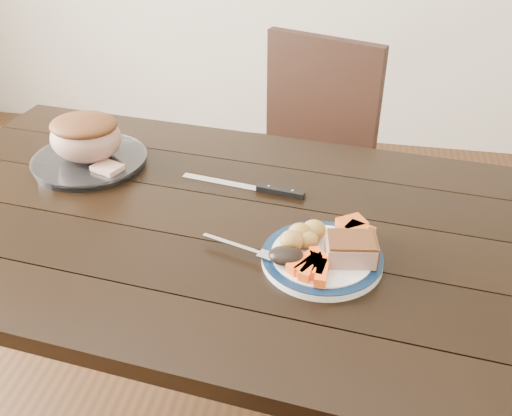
% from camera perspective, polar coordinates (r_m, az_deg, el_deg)
% --- Properties ---
extents(dining_table, '(1.69, 1.07, 0.75)m').
position_cam_1_polar(dining_table, '(1.35, -3.18, -4.29)').
color(dining_table, black).
rests_on(dining_table, ground).
extents(chair_far, '(0.54, 0.55, 0.93)m').
position_cam_1_polar(chair_far, '(2.02, 4.89, 4.76)').
color(chair_far, black).
rests_on(chair_far, ground).
extents(dinner_plate, '(0.25, 0.25, 0.02)m').
position_cam_1_polar(dinner_plate, '(1.17, 6.61, -5.05)').
color(dinner_plate, white).
rests_on(dinner_plate, dining_table).
extents(plate_rim, '(0.25, 0.25, 0.02)m').
position_cam_1_polar(plate_rim, '(1.17, 6.64, -4.72)').
color(plate_rim, '#0A1D36').
rests_on(plate_rim, dinner_plate).
extents(serving_platter, '(0.29, 0.29, 0.02)m').
position_cam_1_polar(serving_platter, '(1.57, -16.25, 4.47)').
color(serving_platter, white).
rests_on(serving_platter, dining_table).
extents(pork_slice, '(0.11, 0.09, 0.04)m').
position_cam_1_polar(pork_slice, '(1.15, 9.43, -4.15)').
color(pork_slice, tan).
rests_on(pork_slice, dinner_plate).
extents(roasted_potatoes, '(0.09, 0.09, 0.04)m').
position_cam_1_polar(roasted_potatoes, '(1.18, 4.73, -2.74)').
color(roasted_potatoes, gold).
rests_on(roasted_potatoes, dinner_plate).
extents(carrot_batons, '(0.08, 0.11, 0.02)m').
position_cam_1_polar(carrot_batons, '(1.11, 5.72, -5.81)').
color(carrot_batons, '#FD5815').
rests_on(carrot_batons, dinner_plate).
extents(pumpkin_wedges, '(0.09, 0.09, 0.04)m').
position_cam_1_polar(pumpkin_wedges, '(1.20, 9.86, -2.34)').
color(pumpkin_wedges, '#F05B1A').
rests_on(pumpkin_wedges, dinner_plate).
extents(dark_mushroom, '(0.07, 0.05, 0.03)m').
position_cam_1_polar(dark_mushroom, '(1.13, 3.04, -4.81)').
color(dark_mushroom, black).
rests_on(dark_mushroom, dinner_plate).
extents(fork, '(0.17, 0.07, 0.00)m').
position_cam_1_polar(fork, '(1.17, -0.98, -4.15)').
color(fork, silver).
rests_on(fork, dinner_plate).
extents(roast_joint, '(0.18, 0.16, 0.12)m').
position_cam_1_polar(roast_joint, '(1.54, -16.64, 6.70)').
color(roast_joint, tan).
rests_on(roast_joint, serving_platter).
extents(cut_slice, '(0.09, 0.08, 0.02)m').
position_cam_1_polar(cut_slice, '(1.49, -14.62, 3.84)').
color(cut_slice, tan).
rests_on(cut_slice, serving_platter).
extents(carving_knife, '(0.32, 0.07, 0.01)m').
position_cam_1_polar(carving_knife, '(1.39, 0.91, 1.93)').
color(carving_knife, silver).
rests_on(carving_knife, dining_table).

